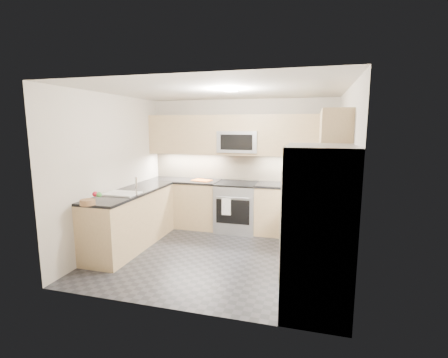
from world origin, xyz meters
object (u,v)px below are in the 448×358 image
gas_range (237,207)px  utensil_bowl (304,181)px  fruit_basket (88,202)px  refrigerator (318,230)px  microwave (239,142)px  cutting_board (202,180)px

gas_range → utensil_bowl: (1.22, 0.06, 0.56)m
fruit_basket → refrigerator: bearing=-3.0°
microwave → refrigerator: microwave is taller
microwave → utensil_bowl: bearing=-2.9°
gas_range → cutting_board: (-0.71, 0.02, 0.49)m
refrigerator → fruit_basket: refrigerator is taller
cutting_board → utensil_bowl: bearing=1.4°
utensil_bowl → fruit_basket: 3.62m
cutting_board → fruit_basket: size_ratio=1.79×
microwave → utensil_bowl: 1.40m
refrigerator → cutting_board: 3.26m
fruit_basket → microwave: bearing=57.2°
cutting_board → microwave: bearing=8.7°
gas_range → utensil_bowl: 1.35m
cutting_board → fruit_basket: 2.43m
cutting_board → fruit_basket: bearing=-110.0°
microwave → cutting_board: bearing=-171.3°
refrigerator → utensil_bowl: 2.50m
refrigerator → utensil_bowl: bearing=95.2°
gas_range → microwave: 1.25m
gas_range → cutting_board: 0.86m
microwave → cutting_board: 1.04m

